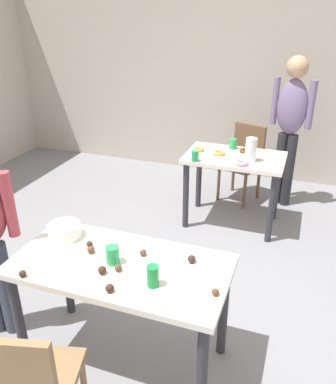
{
  "coord_description": "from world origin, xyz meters",
  "views": [
    {
      "loc": [
        0.93,
        -1.93,
        2.11
      ],
      "look_at": [
        0.07,
        0.47,
        0.9
      ],
      "focal_mm": 37.26,
      "sensor_mm": 36.0,
      "label": 1
    }
  ],
  "objects_px": {
    "dining_table_near": "(121,278)",
    "person_adult_far": "(291,119)",
    "chair_far_table": "(244,158)",
    "chair_near_table": "(28,383)",
    "dining_table_far": "(234,168)",
    "mixing_bowl": "(64,231)",
    "soda_can": "(153,276)",
    "pitcher_far": "(251,150)"
  },
  "relations": [
    {
      "from": "chair_near_table",
      "to": "mixing_bowl",
      "type": "xyz_separation_m",
      "value": [
        -0.31,
        0.84,
        0.3
      ]
    },
    {
      "from": "dining_table_far",
      "to": "person_adult_far",
      "type": "relative_size",
      "value": 0.59
    },
    {
      "from": "person_adult_far",
      "to": "mixing_bowl",
      "type": "distance_m",
      "value": 2.79
    },
    {
      "from": "dining_table_far",
      "to": "dining_table_near",
      "type": "bearing_deg",
      "value": -97.96
    },
    {
      "from": "pitcher_far",
      "to": "chair_near_table",
      "type": "bearing_deg",
      "value": -102.9
    },
    {
      "from": "dining_table_far",
      "to": "pitcher_far",
      "type": "relative_size",
      "value": 4.24
    },
    {
      "from": "mixing_bowl",
      "to": "pitcher_far",
      "type": "bearing_deg",
      "value": 62.92
    },
    {
      "from": "person_adult_far",
      "to": "soda_can",
      "type": "bearing_deg",
      "value": -99.83
    },
    {
      "from": "mixing_bowl",
      "to": "soda_can",
      "type": "bearing_deg",
      "value": -20.3
    },
    {
      "from": "soda_can",
      "to": "chair_far_table",
      "type": "bearing_deg",
      "value": 89.55
    },
    {
      "from": "mixing_bowl",
      "to": "person_adult_far",
      "type": "bearing_deg",
      "value": 64.54
    },
    {
      "from": "mixing_bowl",
      "to": "chair_near_table",
      "type": "bearing_deg",
      "value": -69.88
    },
    {
      "from": "chair_far_table",
      "to": "pitcher_far",
      "type": "relative_size",
      "value": 3.81
    },
    {
      "from": "dining_table_near",
      "to": "soda_can",
      "type": "distance_m",
      "value": 0.33
    },
    {
      "from": "chair_near_table",
      "to": "chair_far_table",
      "type": "distance_m",
      "value": 3.39
    },
    {
      "from": "person_adult_far",
      "to": "chair_far_table",
      "type": "bearing_deg",
      "value": 178.58
    },
    {
      "from": "soda_can",
      "to": "pitcher_far",
      "type": "bearing_deg",
      "value": 84.67
    },
    {
      "from": "chair_far_table",
      "to": "pitcher_far",
      "type": "bearing_deg",
      "value": -77.43
    },
    {
      "from": "dining_table_near",
      "to": "chair_near_table",
      "type": "distance_m",
      "value": 0.73
    },
    {
      "from": "chair_far_table",
      "to": "dining_table_near",
      "type": "bearing_deg",
      "value": -95.9
    },
    {
      "from": "dining_table_near",
      "to": "pitcher_far",
      "type": "xyz_separation_m",
      "value": [
        0.44,
        1.91,
        0.22
      ]
    },
    {
      "from": "person_adult_far",
      "to": "soda_can",
      "type": "relative_size",
      "value": 13.49
    },
    {
      "from": "soda_can",
      "to": "dining_table_near",
      "type": "bearing_deg",
      "value": 154.46
    },
    {
      "from": "dining_table_near",
      "to": "dining_table_far",
      "type": "bearing_deg",
      "value": 82.04
    },
    {
      "from": "dining_table_near",
      "to": "chair_far_table",
      "type": "relative_size",
      "value": 1.46
    },
    {
      "from": "chair_near_table",
      "to": "person_adult_far",
      "type": "xyz_separation_m",
      "value": [
        0.89,
        3.35,
        0.5
      ]
    },
    {
      "from": "person_adult_far",
      "to": "pitcher_far",
      "type": "height_order",
      "value": "person_adult_far"
    },
    {
      "from": "person_adult_far",
      "to": "dining_table_near",
      "type": "bearing_deg",
      "value": -105.47
    },
    {
      "from": "chair_far_table",
      "to": "person_adult_far",
      "type": "bearing_deg",
      "value": -1.42
    },
    {
      "from": "dining_table_far",
      "to": "chair_far_table",
      "type": "distance_m",
      "value": 0.67
    },
    {
      "from": "chair_far_table",
      "to": "chair_near_table",
      "type": "bearing_deg",
      "value": -97.27
    },
    {
      "from": "dining_table_near",
      "to": "person_adult_far",
      "type": "height_order",
      "value": "person_adult_far"
    },
    {
      "from": "dining_table_far",
      "to": "chair_near_table",
      "type": "relative_size",
      "value": 1.11
    },
    {
      "from": "dining_table_far",
      "to": "chair_near_table",
      "type": "height_order",
      "value": "chair_near_table"
    },
    {
      "from": "mixing_bowl",
      "to": "pitcher_far",
      "type": "relative_size",
      "value": 0.93
    },
    {
      "from": "chair_far_table",
      "to": "mixing_bowl",
      "type": "relative_size",
      "value": 4.12
    },
    {
      "from": "person_adult_far",
      "to": "dining_table_far",
      "type": "bearing_deg",
      "value": -125.06
    },
    {
      "from": "chair_far_table",
      "to": "soda_can",
      "type": "height_order",
      "value": "soda_can"
    },
    {
      "from": "mixing_bowl",
      "to": "soda_can",
      "type": "xyz_separation_m",
      "value": [
        0.71,
        -0.26,
        0.02
      ]
    },
    {
      "from": "chair_far_table",
      "to": "pitcher_far",
      "type": "distance_m",
      "value": 0.86
    },
    {
      "from": "chair_near_table",
      "to": "mixing_bowl",
      "type": "height_order",
      "value": "chair_near_table"
    },
    {
      "from": "dining_table_far",
      "to": "chair_near_table",
      "type": "distance_m",
      "value": 2.74
    }
  ]
}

